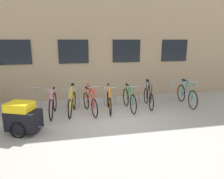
{
  "coord_description": "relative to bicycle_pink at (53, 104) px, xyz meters",
  "views": [
    {
      "loc": [
        -1.44,
        -6.18,
        2.65
      ],
      "look_at": [
        0.19,
        1.6,
        0.74
      ],
      "focal_mm": 33.34,
      "sensor_mm": 36.0,
      "label": 1
    }
  ],
  "objects": [
    {
      "name": "ground_plane",
      "position": [
        2.06,
        -1.22,
        -0.4
      ],
      "size": [
        42.0,
        42.0,
        0.0
      ],
      "primitive_type": "plane",
      "color": "#9E998E"
    },
    {
      "name": "storefront_building",
      "position": [
        2.06,
        4.97,
        3.07
      ],
      "size": [
        28.0,
        6.03,
        6.92
      ],
      "color": "tan",
      "rests_on": "ground"
    },
    {
      "name": "bike_rack",
      "position": [
        2.23,
        0.68,
        0.14
      ],
      "size": [
        6.53,
        0.05,
        0.91
      ],
      "color": "gray",
      "rests_on": "ground"
    },
    {
      "name": "bicycle_pink",
      "position": [
        0.0,
        0.0,
        0.0
      ],
      "size": [
        0.44,
        1.69,
        1.07
      ],
      "color": "black",
      "rests_on": "ground"
    },
    {
      "name": "bicycle_orange",
      "position": [
        2.06,
        0.04,
        -0.02
      ],
      "size": [
        0.44,
        1.65,
        1.03
      ],
      "color": "black",
      "rests_on": "ground"
    },
    {
      "name": "bicycle_green",
      "position": [
        2.86,
        0.04,
        -0.0
      ],
      "size": [
        0.44,
        1.69,
        1.03
      ],
      "color": "black",
      "rests_on": "ground"
    },
    {
      "name": "bicycle_teal",
      "position": [
        5.37,
        0.13,
        0.01
      ],
      "size": [
        0.44,
        1.83,
        1.1
      ],
      "color": "black",
      "rests_on": "ground"
    },
    {
      "name": "bicycle_black",
      "position": [
        3.72,
        0.22,
        -0.01
      ],
      "size": [
        0.44,
        1.62,
        1.07
      ],
      "color": "black",
      "rests_on": "ground"
    },
    {
      "name": "bicycle_red",
      "position": [
        1.33,
        -0.02,
        -0.02
      ],
      "size": [
        0.5,
        1.66,
        1.1
      ],
      "color": "black",
      "rests_on": "ground"
    },
    {
      "name": "bicycle_yellow",
      "position": [
        0.68,
        0.07,
        -0.01
      ],
      "size": [
        0.47,
        1.73,
        1.06
      ],
      "color": "black",
      "rests_on": "ground"
    },
    {
      "name": "bike_trailer",
      "position": [
        -0.74,
        -1.38,
        0.08
      ],
      "size": [
        1.46,
        0.91,
        0.94
      ],
      "color": "black",
      "rests_on": "ground"
    }
  ]
}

